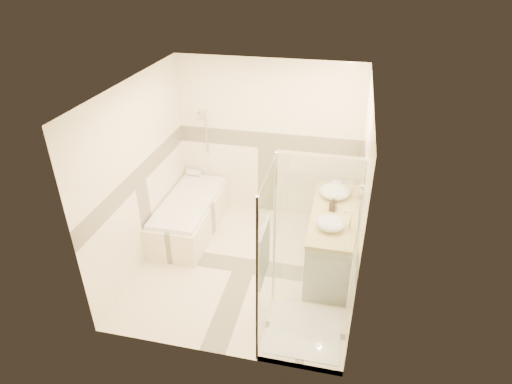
% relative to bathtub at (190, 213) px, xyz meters
% --- Properties ---
extents(room, '(2.82, 3.02, 2.52)m').
position_rel_bathtub_xyz_m(room, '(1.08, -0.64, 0.95)').
color(room, '#FAEEC7').
rests_on(room, ground).
extents(bathtub, '(0.75, 1.70, 0.56)m').
position_rel_bathtub_xyz_m(bathtub, '(0.00, 0.00, 0.00)').
color(bathtub, '#FFF2CB').
rests_on(bathtub, ground).
extents(vanity, '(0.58, 1.62, 0.85)m').
position_rel_bathtub_xyz_m(vanity, '(2.15, -0.35, 0.12)').
color(vanity, white).
rests_on(vanity, ground).
extents(shower_enclosure, '(0.96, 0.93, 2.04)m').
position_rel_bathtub_xyz_m(shower_enclosure, '(1.86, -1.62, 0.20)').
color(shower_enclosure, '#FFF2CB').
rests_on(shower_enclosure, ground).
extents(vessel_sink_near, '(0.42, 0.42, 0.17)m').
position_rel_bathtub_xyz_m(vessel_sink_near, '(2.13, 0.05, 0.63)').
color(vessel_sink_near, white).
rests_on(vessel_sink_near, vanity).
extents(vessel_sink_far, '(0.35, 0.35, 0.14)m').
position_rel_bathtub_xyz_m(vessel_sink_far, '(2.13, -0.73, 0.61)').
color(vessel_sink_far, white).
rests_on(vessel_sink_far, vanity).
extents(faucet_near, '(0.11, 0.03, 0.27)m').
position_rel_bathtub_xyz_m(faucet_near, '(2.35, 0.05, 0.70)').
color(faucet_near, silver).
rests_on(faucet_near, vanity).
extents(faucet_far, '(0.11, 0.03, 0.27)m').
position_rel_bathtub_xyz_m(faucet_far, '(2.35, -0.73, 0.70)').
color(faucet_far, silver).
rests_on(faucet_far, vanity).
extents(amenity_bottle_a, '(0.10, 0.10, 0.18)m').
position_rel_bathtub_xyz_m(amenity_bottle_a, '(2.13, -0.31, 0.63)').
color(amenity_bottle_a, black).
rests_on(amenity_bottle_a, vanity).
extents(amenity_bottle_b, '(0.13, 0.13, 0.13)m').
position_rel_bathtub_xyz_m(amenity_bottle_b, '(2.13, -0.24, 0.61)').
color(amenity_bottle_b, black).
rests_on(amenity_bottle_b, vanity).
extents(folded_towels, '(0.19, 0.25, 0.07)m').
position_rel_bathtub_xyz_m(folded_towels, '(2.13, 0.29, 0.58)').
color(folded_towels, white).
rests_on(folded_towels, vanity).
extents(rolled_towel, '(0.23, 0.11, 0.11)m').
position_rel_bathtub_xyz_m(rolled_towel, '(-0.18, 0.75, 0.31)').
color(rolled_towel, white).
rests_on(rolled_towel, bathtub).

